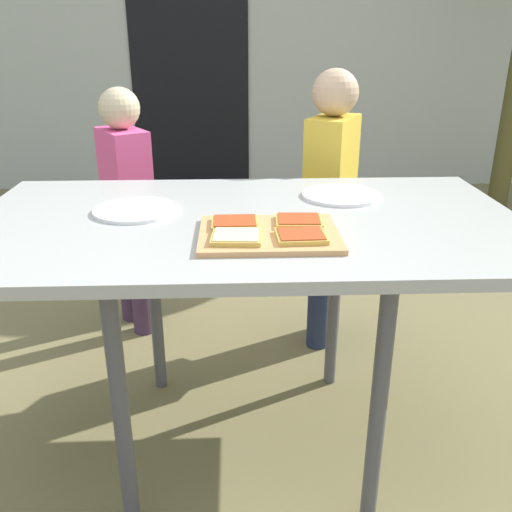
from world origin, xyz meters
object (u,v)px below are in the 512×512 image
pizza_slice_near_left (236,237)px  child_left (127,199)px  pizza_slice_near_right (301,236)px  cutting_board (269,234)px  pizza_slice_far_right (299,221)px  plate_white_right (341,195)px  child_right (330,195)px  dining_table (247,238)px  garden_hose_coil (35,200)px  pizza_slice_far_left (235,223)px  plate_white_left (136,210)px

pizza_slice_near_left → child_left: bearing=114.1°
pizza_slice_near_right → child_left: size_ratio=0.12×
cutting_board → pizza_slice_far_right: bearing=36.7°
plate_white_right → child_right: (0.05, 0.44, -0.13)m
child_right → pizza_slice_far_right: bearing=-105.9°
pizza_slice_near_right → child_left: (-0.58, 0.97, -0.19)m
dining_table → garden_hose_coil: size_ratio=4.50×
child_left → child_right: size_ratio=0.93×
pizza_slice_near_left → garden_hose_coil: (-1.51, 2.88, -0.74)m
pizza_slice_far_right → plate_white_right: bearing=60.5°
pizza_slice_near_right → plate_white_right: bearing=66.9°
dining_table → cutting_board: bearing=-71.8°
pizza_slice_far_right → dining_table: bearing=144.0°
dining_table → garden_hose_coil: bearing=119.9°
cutting_board → plate_white_right: 0.41m
cutting_board → pizza_slice_far_left: (-0.08, 0.05, 0.01)m
child_right → plate_white_right: bearing=-96.1°
plate_white_right → garden_hose_coil: plate_white_right is taller
pizza_slice_far_left → pizza_slice_near_left: 0.10m
cutting_board → pizza_slice_far_right: 0.10m
pizza_slice_far_left → pizza_slice_near_right: same height
dining_table → cutting_board: 0.17m
pizza_slice_far_left → garden_hose_coil: (-1.51, 2.78, -0.74)m
dining_table → plate_white_left: size_ratio=6.29×
child_left → child_right: 0.81m
pizza_slice_far_left → plate_white_left: size_ratio=0.50×
pizza_slice_far_left → cutting_board: bearing=-31.4°
dining_table → pizza_slice_near_right: 0.25m
dining_table → plate_white_right: size_ratio=6.29×
cutting_board → child_right: child_right is taller
plate_white_left → garden_hose_coil: bearing=115.3°
pizza_slice_near_right → child_left: bearing=121.0°
cutting_board → garden_hose_coil: bearing=119.3°
pizza_slice_near_right → pizza_slice_near_left: size_ratio=0.97×
child_left → child_right: child_right is taller
garden_hose_coil → plate_white_right: bearing=-53.8°
plate_white_right → garden_hose_coil: 3.18m
child_right → garden_hose_coil: size_ratio=3.33×
cutting_board → plate_white_left: 0.41m
pizza_slice_near_right → plate_white_right: pizza_slice_near_right is taller
plate_white_left → dining_table: bearing=-11.7°
child_right → pizza_slice_far_left: bearing=-116.6°
plate_white_right → dining_table: bearing=-147.0°
plate_white_left → child_left: size_ratio=0.23×
pizza_slice_near_right → garden_hose_coil: size_ratio=0.36×
pizza_slice_far_left → pizza_slice_far_right: (0.16, 0.01, 0.00)m
cutting_board → child_right: 0.84m
cutting_board → plate_white_left: bearing=148.6°
plate_white_left → child_left: 0.74m
dining_table → child_right: child_right is taller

